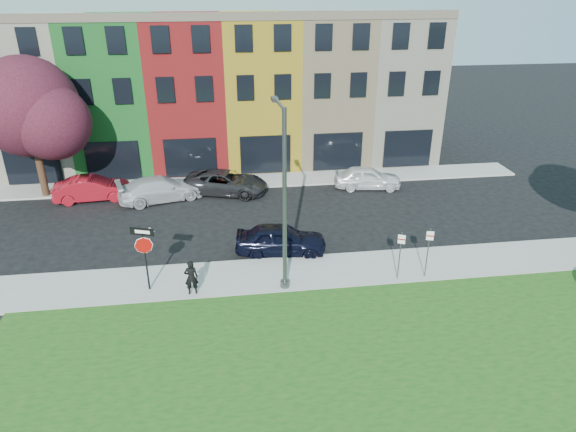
{
  "coord_description": "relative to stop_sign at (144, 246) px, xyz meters",
  "views": [
    {
      "loc": [
        -2.94,
        -16.98,
        12.45
      ],
      "look_at": [
        -0.1,
        4.0,
        2.53
      ],
      "focal_mm": 32.0,
      "sensor_mm": 36.0,
      "label": 1
    }
  ],
  "objects": [
    {
      "name": "stop_sign",
      "position": [
        0.0,
        0.0,
        0.0
      ],
      "size": [
        1.0,
        0.38,
        2.98
      ],
      "rotation": [
        0.0,
        0.0,
        -0.34
      ],
      "color": "black",
      "rests_on": "sidewalk_near"
    },
    {
      "name": "tree_purple",
      "position": [
        -7.4,
        11.78,
        3.23
      ],
      "size": [
        6.95,
        6.09,
        8.4
      ],
      "color": "black",
      "rests_on": "sidewalk_far"
    },
    {
      "name": "sedan_near",
      "position": [
        6.08,
        2.7,
        -1.49
      ],
      "size": [
        2.88,
        4.86,
        1.5
      ],
      "primitive_type": "imported",
      "rotation": [
        0.0,
        0.0,
        1.44
      ],
      "color": "black",
      "rests_on": "ground"
    },
    {
      "name": "sidewalk_near",
      "position": [
        8.38,
        0.53,
        -2.18
      ],
      "size": [
        40.0,
        3.0,
        0.12
      ],
      "primitive_type": "cube",
      "color": "gray",
      "rests_on": "ground"
    },
    {
      "name": "parked_car_dark",
      "position": [
        3.59,
        10.81,
        -1.52
      ],
      "size": [
        5.26,
        6.5,
        1.44
      ],
      "primitive_type": "imported",
      "rotation": [
        0.0,
        0.0,
        1.28
      ],
      "color": "black",
      "rests_on": "ground"
    },
    {
      "name": "man",
      "position": [
        1.87,
        -0.57,
        -1.32
      ],
      "size": [
        0.62,
        0.44,
        1.59
      ],
      "primitive_type": "imported",
      "rotation": [
        0.0,
        0.0,
        3.19
      ],
      "color": "black",
      "rests_on": "sidewalk_near"
    },
    {
      "name": "parked_car_white",
      "position": [
        12.65,
        10.46,
        -1.52
      ],
      "size": [
        2.92,
        4.71,
        1.44
      ],
      "primitive_type": "imported",
      "rotation": [
        0.0,
        0.0,
        1.42
      ],
      "color": "silver",
      "rests_on": "ground"
    },
    {
      "name": "parking_sign_b",
      "position": [
        12.24,
        -0.58,
        -0.63
      ],
      "size": [
        0.32,
        0.12,
        2.41
      ],
      "rotation": [
        0.0,
        0.0,
        -0.25
      ],
      "color": "#4D5053",
      "rests_on": "sidewalk_near"
    },
    {
      "name": "sidewalk_far",
      "position": [
        3.38,
        12.53,
        -2.18
      ],
      "size": [
        40.0,
        2.4,
        0.12
      ],
      "primitive_type": "cube",
      "color": "gray",
      "rests_on": "ground"
    },
    {
      "name": "parked_car_silver",
      "position": [
        -0.37,
        10.24,
        -1.5
      ],
      "size": [
        4.87,
        6.22,
        1.47
      ],
      "primitive_type": "imported",
      "rotation": [
        0.0,
        0.0,
        1.86
      ],
      "color": "#B7B7BC",
      "rests_on": "ground"
    },
    {
      "name": "ground",
      "position": [
        6.38,
        -2.47,
        -2.24
      ],
      "size": [
        120.0,
        120.0,
        0.0
      ],
      "primitive_type": "plane",
      "color": "black",
      "rests_on": "ground"
    },
    {
      "name": "parked_car_red",
      "position": [
        -4.49,
        10.81,
        -1.5
      ],
      "size": [
        2.47,
        4.79,
        1.47
      ],
      "primitive_type": "imported",
      "rotation": [
        0.0,
        0.0,
        1.67
      ],
      "color": "maroon",
      "rests_on": "ground"
    },
    {
      "name": "rowhouse_block",
      "position": [
        3.88,
        18.71,
        2.75
      ],
      "size": [
        30.0,
        10.12,
        10.0
      ],
      "color": "beige",
      "rests_on": "ground"
    },
    {
      "name": "street_lamp",
      "position": [
        5.84,
        -0.36,
        1.86
      ],
      "size": [
        0.47,
        2.58,
        7.9
      ],
      "rotation": [
        0.0,
        0.0,
        0.06
      ],
      "color": "#4D5053",
      "rests_on": "sidewalk_near"
    },
    {
      "name": "parking_sign_a",
      "position": [
        10.96,
        -0.58,
        -0.69
      ],
      "size": [
        0.3,
        0.17,
        2.31
      ],
      "rotation": [
        0.0,
        0.0,
        -0.43
      ],
      "color": "#4D5053",
      "rests_on": "sidewalk_near"
    }
  ]
}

